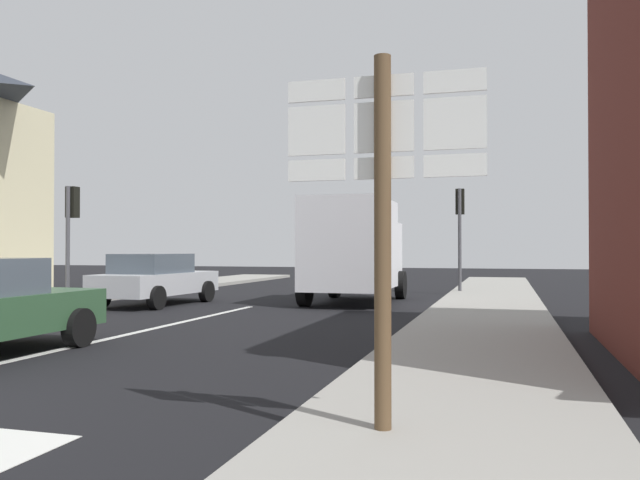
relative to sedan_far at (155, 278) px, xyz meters
The scene contains 8 objects.
ground_plane 3.46m from the sedan_far, 32.34° to the right, with size 80.00×80.00×0.00m, color black.
sidewalk_right 10.01m from the sedan_far, 22.42° to the right, with size 2.82×44.00×0.14m, color gray.
lane_centre_stripe 6.52m from the sedan_far, 63.82° to the right, with size 0.16×12.00×0.01m, color silver.
sedan_far is the anchor object (origin of this frame).
delivery_truck 5.86m from the sedan_far, 22.90° to the left, with size 2.52×5.02×3.05m.
route_sign_post 14.26m from the sedan_far, 52.21° to the right, with size 1.66×0.14×3.20m.
traffic_light_near_left 3.05m from the sedan_far, 166.64° to the right, with size 0.30×0.49×3.42m.
traffic_light_far_right 10.74m from the sedan_far, 39.68° to the left, with size 0.30×0.49×3.74m.
Camera 1 is at (6.82, -4.64, 1.61)m, focal length 36.16 mm.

